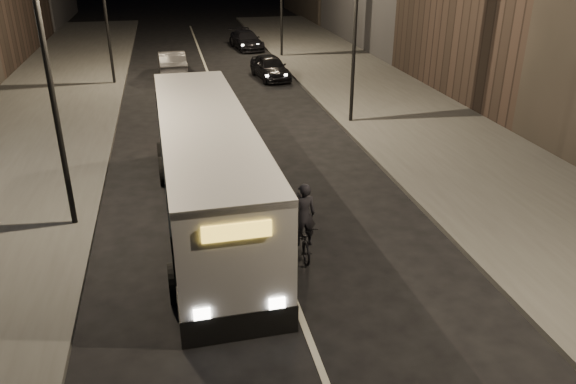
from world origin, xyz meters
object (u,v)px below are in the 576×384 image
city_bus (207,165)px  car_near (270,67)px  car_mid (172,63)px  car_far (246,40)px  streetlight_right_mid (350,3)px  streetlight_left_near (54,45)px  cyclist_on_bicycle (302,230)px

city_bus → car_near: 18.68m
car_mid → car_far: size_ratio=0.99×
car_near → car_mid: car_mid is taller
car_far → car_mid: bearing=-133.3°
streetlight_right_mid → streetlight_left_near: size_ratio=1.00×
streetlight_left_near → car_near: 20.35m
streetlight_right_mid → car_far: streetlight_right_mid is taller
streetlight_right_mid → city_bus: bearing=-130.1°
car_mid → car_far: (5.80, 7.97, -0.09)m
cyclist_on_bicycle → car_far: bearing=84.4°
streetlight_right_mid → car_far: size_ratio=1.76×
car_near → car_far: car_near is taller
streetlight_right_mid → city_bus: 11.35m
city_bus → car_mid: bearing=90.2°
streetlight_left_near → city_bus: size_ratio=0.67×
city_bus → cyclist_on_bicycle: 3.67m
streetlight_left_near → cyclist_on_bicycle: 8.14m
car_far → streetlight_left_near: bearing=-115.1°
cyclist_on_bicycle → car_mid: size_ratio=0.47×
streetlight_right_mid → cyclist_on_bicycle: (-4.66, -10.92, -4.64)m
car_near → car_far: bearing=83.4°
cyclist_on_bicycle → car_far: 30.88m
streetlight_right_mid → car_far: 20.43m
streetlight_right_mid → cyclist_on_bicycle: streetlight_right_mid is taller
car_far → streetlight_right_mid: bearing=-92.3°
streetlight_left_near → city_bus: (3.73, -0.23, -3.61)m
cyclist_on_bicycle → car_mid: bearing=97.1°
streetlight_left_near → city_bus: bearing=-3.6°
cyclist_on_bicycle → car_near: size_ratio=0.52×
streetlight_left_near → car_far: (8.93, 27.81, -4.69)m
streetlight_left_near → car_far: 29.59m
streetlight_left_near → car_near: (8.93, 17.68, -4.65)m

